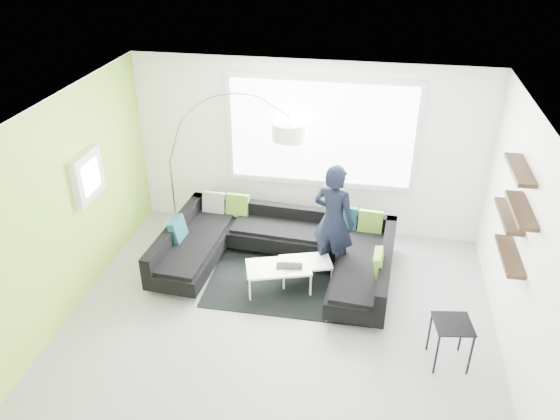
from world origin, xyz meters
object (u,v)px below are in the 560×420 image
object	(u,v)px
laptop	(289,268)
side_table	(449,343)
arc_lamp	(169,161)
sectional_sofa	(276,254)
coffee_table	(292,273)
person	(334,221)

from	to	relation	value
laptop	side_table	bearing A→B (deg)	-32.14
arc_lamp	laptop	bearing A→B (deg)	-26.93
sectional_sofa	side_table	world-z (taller)	sectional_sofa
coffee_table	arc_lamp	bearing A→B (deg)	132.42
sectional_sofa	coffee_table	distance (m)	0.39
laptop	coffee_table	bearing A→B (deg)	78.34
sectional_sofa	side_table	size ratio (longest dim) A/B	5.81
arc_lamp	side_table	bearing A→B (deg)	-23.50
arc_lamp	person	size ratio (longest dim) A/B	1.38
sectional_sofa	arc_lamp	xyz separation A→B (m)	(-1.91, 1.00, 0.88)
arc_lamp	laptop	world-z (taller)	arc_lamp
coffee_table	side_table	distance (m)	2.36
sectional_sofa	arc_lamp	world-z (taller)	arc_lamp
sectional_sofa	laptop	xyz separation A→B (m)	(0.26, -0.42, 0.07)
sectional_sofa	side_table	distance (m)	2.72
person	coffee_table	bearing A→B (deg)	59.61
side_table	laptop	bearing A→B (deg)	154.13
side_table	person	world-z (taller)	person
person	laptop	size ratio (longest dim) A/B	4.47
sectional_sofa	laptop	world-z (taller)	sectional_sofa
sectional_sofa	laptop	size ratio (longest dim) A/B	8.84
coffee_table	person	size ratio (longest dim) A/B	0.66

